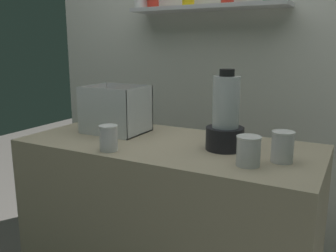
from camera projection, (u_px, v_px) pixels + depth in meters
counter at (168, 229)px, 1.82m from camera, size 1.40×0.64×0.90m
back_wall_unit at (224, 60)px, 2.30m from camera, size 2.60×0.24×2.50m
carrot_display_bin at (116, 118)px, 1.92m from camera, size 0.31×0.25×0.24m
blender_pitcher at (225, 119)px, 1.58m from camera, size 0.17×0.17×0.35m
juice_cup_pomegranate_far_left at (109, 139)px, 1.58m from camera, size 0.08×0.08×0.11m
juice_cup_mango_left at (248, 153)px, 1.38m from camera, size 0.09×0.09×0.12m
juice_cup_orange_middle at (282, 148)px, 1.42m from camera, size 0.09×0.09×0.12m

